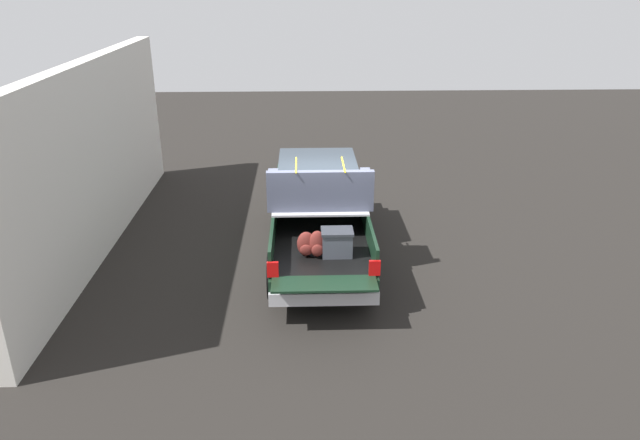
{
  "coord_description": "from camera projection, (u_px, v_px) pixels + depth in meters",
  "views": [
    {
      "loc": [
        -11.64,
        0.36,
        5.7
      ],
      "look_at": [
        -0.6,
        0.0,
        1.1
      ],
      "focal_mm": 33.02,
      "sensor_mm": 36.0,
      "label": 1
    }
  ],
  "objects": [
    {
      "name": "ground_plane",
      "position": [
        319.0,
        256.0,
        12.94
      ],
      "size": [
        40.0,
        40.0,
        0.0
      ],
      "primitive_type": "plane",
      "color": "black"
    },
    {
      "name": "pickup_truck",
      "position": [
        319.0,
        209.0,
        12.9
      ],
      "size": [
        6.05,
        2.1,
        2.23
      ],
      "color": "black",
      "rests_on": "ground_plane"
    },
    {
      "name": "building_facade",
      "position": [
        95.0,
        157.0,
        12.8
      ],
      "size": [
        10.37,
        0.36,
        4.09
      ],
      "primitive_type": "cube",
      "color": "silver",
      "rests_on": "ground_plane"
    }
  ]
}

